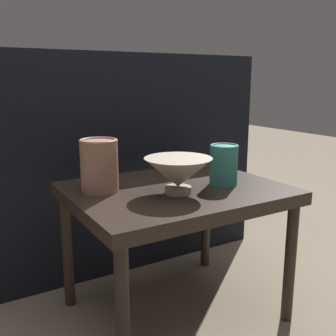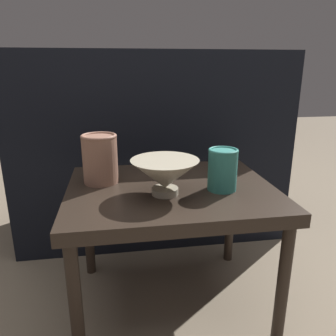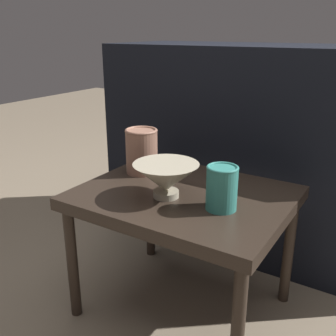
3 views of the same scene
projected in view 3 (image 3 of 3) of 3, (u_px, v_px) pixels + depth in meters
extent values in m
plane|color=#7F705B|center=(182.00, 306.00, 1.39)|extent=(8.00, 8.00, 0.00)
cube|color=#2D231C|center=(184.00, 198.00, 1.25)|extent=(0.65, 0.52, 0.04)
cylinder|color=#2D231C|center=(72.00, 263.00, 1.29)|extent=(0.04, 0.04, 0.40)
cylinder|color=#2D231C|center=(238.00, 331.00, 1.00)|extent=(0.04, 0.04, 0.40)
cylinder|color=#2D231C|center=(150.00, 212.00, 1.65)|extent=(0.04, 0.04, 0.40)
cylinder|color=#2D231C|center=(288.00, 251.00, 1.36)|extent=(0.04, 0.04, 0.40)
cube|color=black|center=(252.00, 148.00, 1.73)|extent=(1.23, 0.50, 0.87)
cylinder|color=#B2A88E|center=(166.00, 194.00, 1.21)|extent=(0.08, 0.08, 0.02)
cone|color=#B2A88E|center=(166.00, 177.00, 1.19)|extent=(0.20, 0.20, 0.09)
cylinder|color=#996B56|center=(142.00, 152.00, 1.39)|extent=(0.11, 0.11, 0.15)
torus|color=#996B56|center=(141.00, 131.00, 1.37)|extent=(0.11, 0.11, 0.01)
cylinder|color=teal|center=(222.00, 189.00, 1.11)|extent=(0.09, 0.09, 0.13)
torus|color=teal|center=(223.00, 168.00, 1.09)|extent=(0.09, 0.09, 0.01)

